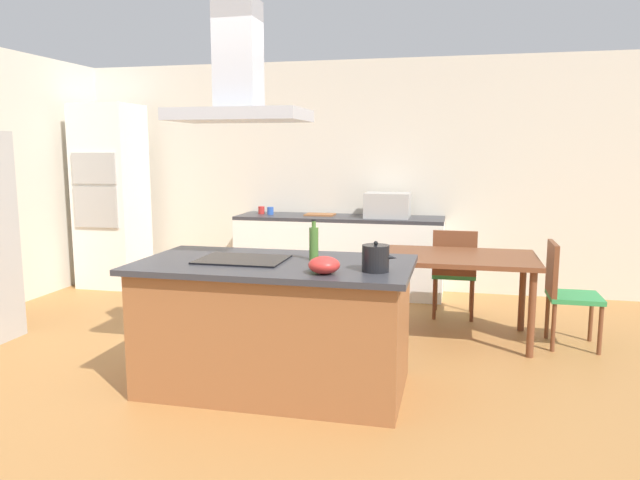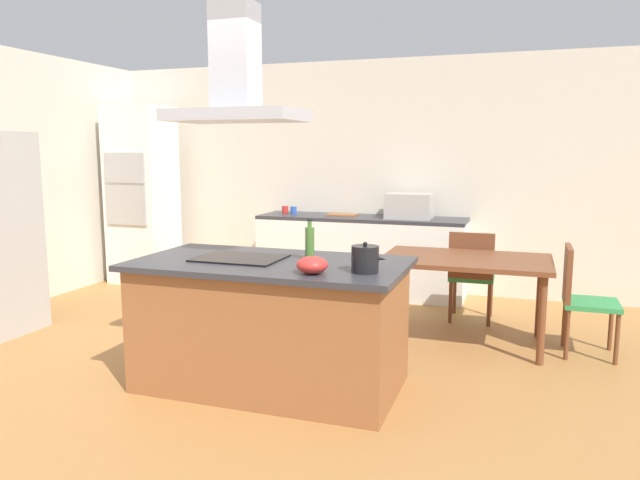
{
  "view_description": "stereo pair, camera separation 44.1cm",
  "coord_description": "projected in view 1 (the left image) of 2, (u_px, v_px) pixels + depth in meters",
  "views": [
    {
      "loc": [
        1.21,
        -3.85,
        1.66
      ],
      "look_at": [
        0.23,
        0.4,
        1.0
      ],
      "focal_mm": 33.51,
      "sensor_mm": 36.0,
      "label": 1
    },
    {
      "loc": [
        1.64,
        -3.73,
        1.66
      ],
      "look_at": [
        0.23,
        0.4,
        1.0
      ],
      "focal_mm": 33.51,
      "sensor_mm": 36.0,
      "label": 2
    }
  ],
  "objects": [
    {
      "name": "wall_back",
      "position": [
        355.0,
        176.0,
        7.16
      ],
      "size": [
        7.2,
        0.1,
        2.7
      ],
      "primitive_type": "cube",
      "color": "beige",
      "rests_on": "ground"
    },
    {
      "name": "tea_kettle",
      "position": [
        376.0,
        258.0,
        3.76
      ],
      "size": [
        0.22,
        0.17,
        0.19
      ],
      "color": "black",
      "rests_on": "kitchen_island"
    },
    {
      "name": "mixing_bowl",
      "position": [
        324.0,
        265.0,
        3.69
      ],
      "size": [
        0.2,
        0.2,
        0.11
      ],
      "primitive_type": "ellipsoid",
      "color": "red",
      "rests_on": "kitchen_island"
    },
    {
      "name": "cutting_board",
      "position": [
        320.0,
        215.0,
        6.99
      ],
      "size": [
        0.34,
        0.24,
        0.02
      ],
      "primitive_type": "cube",
      "color": "#995B33",
      "rests_on": "back_counter"
    },
    {
      "name": "countertop_microwave",
      "position": [
        387.0,
        205.0,
        6.75
      ],
      "size": [
        0.5,
        0.38,
        0.28
      ],
      "primitive_type": "cube",
      "color": "#B2AFAA",
      "rests_on": "back_counter"
    },
    {
      "name": "olive_oil_bottle",
      "position": [
        314.0,
        243.0,
        4.13
      ],
      "size": [
        0.06,
        0.06,
        0.29
      ],
      "color": "#47722D",
      "rests_on": "kitchen_island"
    },
    {
      "name": "wall_oven_stack",
      "position": [
        111.0,
        196.0,
        7.26
      ],
      "size": [
        0.7,
        0.66,
        2.2
      ],
      "color": "white",
      "rests_on": "ground"
    },
    {
      "name": "chair_facing_back_wall",
      "position": [
        454.0,
        268.0,
        5.89
      ],
      "size": [
        0.42,
        0.42,
        0.89
      ],
      "color": "#33934C",
      "rests_on": "ground"
    },
    {
      "name": "chair_at_right_end",
      "position": [
        564.0,
        287.0,
        5.04
      ],
      "size": [
        0.42,
        0.42,
        0.89
      ],
      "color": "#33934C",
      "rests_on": "ground"
    },
    {
      "name": "coffee_mug_blue",
      "position": [
        270.0,
        211.0,
        7.07
      ],
      "size": [
        0.08,
        0.08,
        0.09
      ],
      "primitive_type": "cylinder",
      "color": "#2D56B2",
      "rests_on": "back_counter"
    },
    {
      "name": "cooktop",
      "position": [
        242.0,
        260.0,
        4.14
      ],
      "size": [
        0.6,
        0.44,
        0.01
      ],
      "primitive_type": "cube",
      "color": "black",
      "rests_on": "kitchen_island"
    },
    {
      "name": "kitchen_island",
      "position": [
        275.0,
        325.0,
        4.16
      ],
      "size": [
        1.88,
        1.02,
        0.9
      ],
      "color": "#995B33",
      "rests_on": "ground"
    },
    {
      "name": "coffee_mug_red",
      "position": [
        261.0,
        210.0,
        7.15
      ],
      "size": [
        0.08,
        0.08,
        0.09
      ],
      "primitive_type": "cylinder",
      "color": "red",
      "rests_on": "back_counter"
    },
    {
      "name": "back_counter",
      "position": [
        339.0,
        255.0,
        6.96
      ],
      "size": [
        2.39,
        0.62,
        0.9
      ],
      "color": "white",
      "rests_on": "ground"
    },
    {
      "name": "ground",
      "position": [
        323.0,
        326.0,
        5.67
      ],
      "size": [
        16.0,
        16.0,
        0.0
      ],
      "primitive_type": "plane",
      "color": "#AD753D"
    },
    {
      "name": "dining_table",
      "position": [
        454.0,
        264.0,
        5.22
      ],
      "size": [
        1.4,
        0.9,
        0.75
      ],
      "color": "brown",
      "rests_on": "ground"
    },
    {
      "name": "range_hood",
      "position": [
        239.0,
        83.0,
        3.96
      ],
      "size": [
        0.9,
        0.55,
        0.78
      ],
      "color": "#ADADB2"
    }
  ]
}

